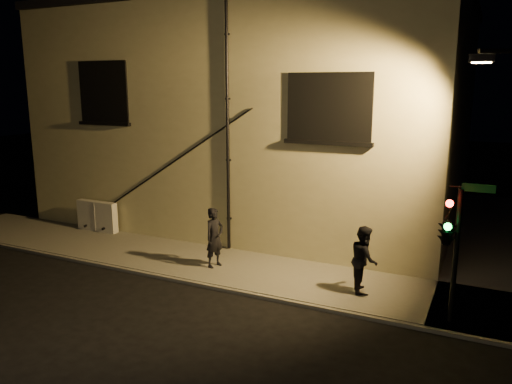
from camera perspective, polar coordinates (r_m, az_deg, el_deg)
The scene contains 7 objects.
ground at distance 14.11m, azimuth -2.35°, elevation -11.38°, with size 90.00×90.00×0.00m, color black.
sidewalk at distance 17.45m, azimuth 8.06°, elevation -6.62°, with size 21.00×16.00×0.12m.
building at distance 22.39m, azimuth 1.58°, elevation 8.94°, with size 16.20×12.23×8.80m.
utility_cabinet at distance 20.17m, azimuth -17.69°, elevation -2.63°, with size 1.76×0.30×1.16m, color silver.
pedestrian_a at distance 15.42m, azimuth -4.76°, elevation -5.20°, with size 0.68×0.44×1.86m, color black.
pedestrian_b at distance 13.86m, azimuth 12.25°, elevation -7.50°, with size 0.89×0.69×1.83m, color black.
traffic_signal at distance 12.23m, azimuth 21.09°, elevation -4.10°, with size 1.17×1.95×3.35m.
Camera 1 is at (6.10, -11.43, 5.59)m, focal length 35.00 mm.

